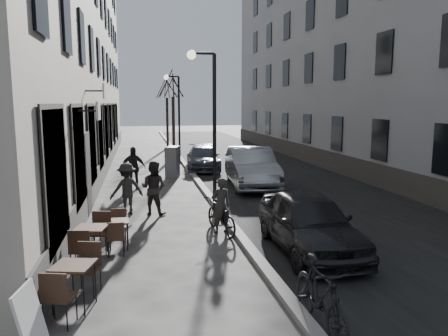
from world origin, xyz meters
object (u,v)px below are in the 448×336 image
object	(u,v)px
bistro_set_b	(92,241)
moped	(320,296)
pedestrian_near	(154,188)
streetlamp_near	(209,114)
sign_board	(35,335)
tree_far	(167,88)
utility_cabinet	(172,162)
bicycle	(221,216)
pedestrian_mid	(127,189)
streetlamp_far	(176,109)
bistro_set_a	(74,282)
bistro_set_c	(117,231)
car_mid	(251,167)
tree_near	(173,85)
car_far	(203,158)
pedestrian_far	(133,168)
car_near	(309,222)

from	to	relation	value
bistro_set_b	moped	size ratio (longest dim) A/B	0.90
pedestrian_near	moped	xyz separation A→B (m)	(2.27, -7.75, -0.29)
streetlamp_near	pedestrian_near	distance (m)	2.90
sign_board	tree_far	bearing A→B (deg)	90.81
utility_cabinet	bicycle	size ratio (longest dim) A/B	0.84
sign_board	pedestrian_mid	size ratio (longest dim) A/B	0.69
streetlamp_far	bistro_set_a	xyz separation A→B (m)	(-3.32, -17.99, -2.68)
bistro_set_c	sign_board	xyz separation A→B (m)	(-0.86, -4.78, 0.04)
bistro_set_a	utility_cabinet	distance (m)	13.33
utility_cabinet	car_mid	distance (m)	4.21
streetlamp_near	tree_near	world-z (taller)	tree_near
streetlamp_near	tree_near	distance (m)	15.08
bistro_set_a	pedestrian_mid	bearing A→B (deg)	98.09
car_far	streetlamp_near	bearing A→B (deg)	-91.34
pedestrian_near	car_far	xyz separation A→B (m)	(2.92, 9.09, -0.24)
bicycle	car_far	bearing A→B (deg)	-109.55
bistro_set_a	moped	world-z (taller)	moped
streetlamp_near	pedestrian_mid	world-z (taller)	streetlamp_near
tree_near	pedestrian_mid	xyz separation A→B (m)	(-2.65, -14.56, -3.84)
bistro_set_b	pedestrian_near	world-z (taller)	pedestrian_near
pedestrian_near	pedestrian_far	world-z (taller)	pedestrian_far
tree_near	utility_cabinet	bearing A→B (deg)	-95.04
pedestrian_far	car_mid	xyz separation A→B (m)	(4.90, -0.42, -0.05)
tree_near	bistro_set_b	xyz separation A→B (m)	(-3.32, -18.76, -4.17)
bistro_set_c	sign_board	world-z (taller)	sign_board
tree_near	streetlamp_near	bearing A→B (deg)	-90.28
bistro_set_c	tree_far	bearing A→B (deg)	83.61
tree_far	sign_board	world-z (taller)	tree_far
bistro_set_a	car_near	xyz separation A→B (m)	(5.08, 2.01, 0.23)
bistro_set_b	car_mid	xyz separation A→B (m)	(5.72, 7.97, 0.33)
utility_cabinet	tree_far	bearing A→B (deg)	102.32
car_near	sign_board	bearing A→B (deg)	-144.61
streetlamp_far	bicycle	bearing A→B (deg)	-90.11
tree_far	pedestrian_near	world-z (taller)	tree_far
tree_far	moped	world-z (taller)	tree_far
bistro_set_a	pedestrian_far	size ratio (longest dim) A/B	0.95
bistro_set_c	bicycle	size ratio (longest dim) A/B	0.79
car_mid	moped	distance (m)	11.88
streetlamp_near	car_mid	size ratio (longest dim) A/B	1.02
tree_far	car_near	xyz separation A→B (m)	(1.69, -24.98, -3.95)
streetlamp_far	car_near	world-z (taller)	streetlamp_far
bicycle	car_near	world-z (taller)	car_near
bicycle	pedestrian_far	xyz separation A→B (m)	(-2.40, 6.74, 0.41)
pedestrian_far	car_far	size ratio (longest dim) A/B	0.41
tree_far	bistro_set_b	world-z (taller)	tree_far
tree_near	bistro_set_a	world-z (taller)	tree_near
sign_board	pedestrian_near	bearing A→B (deg)	84.99
car_far	tree_far	bearing A→B (deg)	101.20
bicycle	pedestrian_mid	distance (m)	3.62
streetlamp_near	streetlamp_far	distance (m)	12.00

